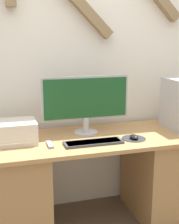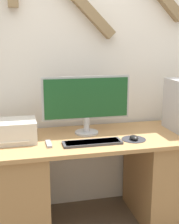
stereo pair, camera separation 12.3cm
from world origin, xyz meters
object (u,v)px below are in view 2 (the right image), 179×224
Objects in this scene: monitor at (86,100)px; remote_control at (49,144)px; keyboard at (92,142)px; mouse at (134,138)px; printer at (9,131)px.

monitor reaches higher than remote_control.
monitor is at bearing 33.08° from remote_control.
mouse is at bearing 1.39° from keyboard.
keyboard is 0.32m from remote_control.
remote_control is (-0.64, 0.04, -0.01)m from mouse.
monitor is 7.86× the size of mouse.
monitor is 0.64m from printer.
printer is (-0.60, -0.07, -0.19)m from monitor.
monitor reaches higher than mouse.
monitor is 1.62× the size of keyboard.
printer is at bearing 152.91° from remote_control.
monitor is at bearing 140.48° from mouse.
printer is 0.32m from remote_control.
keyboard is at bearing -9.08° from remote_control.
mouse is at bearing -3.77° from remote_control.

